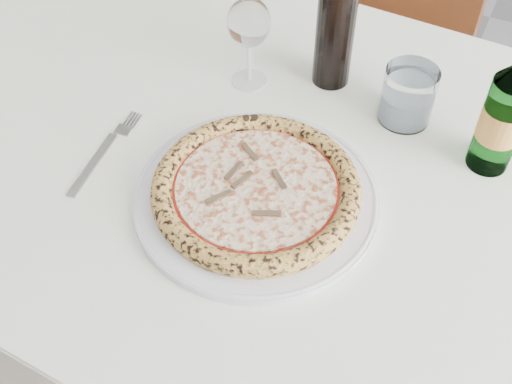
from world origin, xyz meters
TOP-DOWN VIEW (x-y plane):
  - dining_table at (0.12, 0.23)m, footprint 1.60×1.00m
  - chair_far at (0.05, 1.01)m, footprint 0.52×0.52m
  - plate at (0.12, 0.13)m, footprint 0.36×0.36m
  - pizza at (0.12, 0.13)m, footprint 0.30×0.30m
  - fork at (-0.14, 0.11)m, footprint 0.03×0.20m
  - wine_glass at (-0.01, 0.37)m, footprint 0.07×0.07m
  - tumbler at (0.26, 0.40)m, footprint 0.08×0.08m
  - beer_bottle at (0.41, 0.35)m, footprint 0.06×0.06m
  - wine_bottle at (0.12, 0.44)m, footprint 0.06×0.06m

SIDE VIEW (x-z plane):
  - chair_far at x=0.05m, z-range 0.07..1.00m
  - dining_table at x=0.12m, z-range 0.30..1.05m
  - fork at x=-0.14m, z-range 0.76..0.76m
  - plate at x=0.12m, z-range 0.76..0.77m
  - pizza at x=0.12m, z-range 0.77..0.80m
  - tumbler at x=0.26m, z-range 0.75..0.84m
  - beer_bottle at x=0.41m, z-range 0.73..0.98m
  - wine_bottle at x=0.12m, z-range 0.74..1.00m
  - wine_glass at x=-0.01m, z-range 0.79..0.95m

